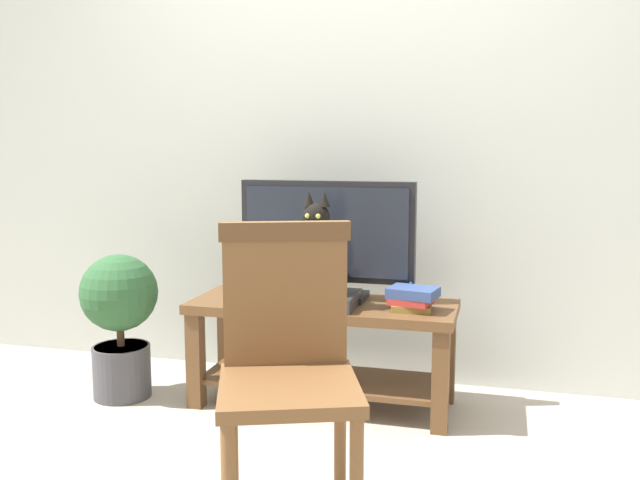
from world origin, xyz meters
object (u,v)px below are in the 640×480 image
object	(u,v)px
wooden_chair	(287,356)
potted_plant	(120,315)
tv	(327,238)
book_stack	(412,298)
media_box	(319,299)
cat	(318,255)
tv_stand	(323,334)

from	to	relation	value
wooden_chair	potted_plant	distance (m)	1.44
tv	potted_plant	size ratio (longest dim) A/B	1.18
tv	book_stack	size ratio (longest dim) A/B	3.56
media_box	book_stack	size ratio (longest dim) A/B	1.49
media_box	book_stack	bearing A→B (deg)	3.58
media_box	cat	size ratio (longest dim) A/B	0.76
wooden_chair	tv_stand	bearing A→B (deg)	98.87
tv	media_box	distance (m)	0.30
book_stack	media_box	bearing A→B (deg)	-176.42
tv	cat	bearing A→B (deg)	-89.14
wooden_chair	book_stack	size ratio (longest dim) A/B	4.19
tv_stand	book_stack	size ratio (longest dim) A/B	5.27
tv_stand	wooden_chair	size ratio (longest dim) A/B	1.26
book_stack	potted_plant	size ratio (longest dim) A/B	0.33
media_box	book_stack	world-z (taller)	book_stack
book_stack	cat	bearing A→B (deg)	-174.56
tv	potted_plant	bearing A→B (deg)	-166.82
tv_stand	wooden_chair	bearing A→B (deg)	-81.13
wooden_chair	book_stack	bearing A→B (deg)	75.59
tv_stand	book_stack	distance (m)	0.47
tv_stand	tv	bearing A→B (deg)	89.98
tv	cat	size ratio (longest dim) A/B	1.81
tv	potted_plant	xyz separation A→B (m)	(-0.96, -0.22, -0.38)
cat	wooden_chair	xyz separation A→B (m)	(0.16, -0.95, -0.16)
wooden_chair	cat	bearing A→B (deg)	99.58
potted_plant	media_box	bearing A→B (deg)	4.31
cat	potted_plant	size ratio (longest dim) A/B	0.66
media_box	wooden_chair	xyz separation A→B (m)	(0.16, -0.96, 0.04)
media_box	wooden_chair	distance (m)	0.98
tv_stand	tv	world-z (taller)	tv
tv_stand	media_box	size ratio (longest dim) A/B	3.54
media_box	book_stack	distance (m)	0.42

